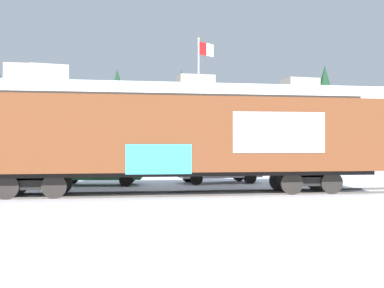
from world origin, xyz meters
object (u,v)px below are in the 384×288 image
at_px(freight_car, 176,137).
at_px(flagpole, 202,85).
at_px(parked_car_green, 97,168).
at_px(parked_car_silver, 218,167).

xyz_separation_m(freight_car, flagpole, (3.58, 14.18, 4.14)).
bearing_deg(freight_car, parked_car_green, 126.49).
distance_m(freight_car, flagpole, 15.20).
xyz_separation_m(flagpole, parked_car_silver, (-0.74, -9.20, -5.65)).
bearing_deg(flagpole, freight_car, -104.15).
bearing_deg(parked_car_silver, parked_car_green, -176.82).
height_order(freight_car, parked_car_silver, freight_car).
distance_m(flagpole, parked_car_silver, 10.83).
bearing_deg(parked_car_green, freight_car, -53.51).
bearing_deg(freight_car, flagpole, 75.85).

